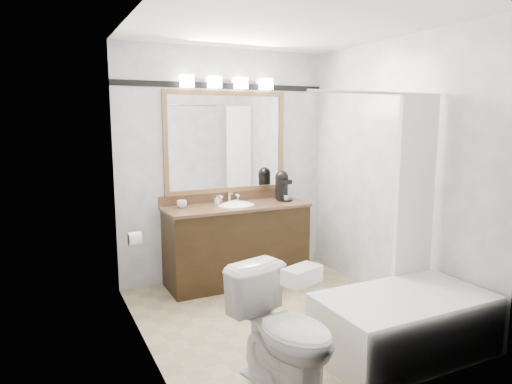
% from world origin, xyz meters
% --- Properties ---
extents(room, '(2.42, 2.62, 2.52)m').
position_xyz_m(room, '(0.00, 0.00, 1.25)').
color(room, tan).
rests_on(room, ground).
extents(vanity, '(1.53, 0.58, 0.97)m').
position_xyz_m(vanity, '(0.00, 1.02, 0.44)').
color(vanity, black).
rests_on(vanity, ground).
extents(mirror, '(1.40, 0.04, 1.10)m').
position_xyz_m(mirror, '(0.00, 1.28, 1.50)').
color(mirror, olive).
rests_on(mirror, room).
extents(vanity_light_bar, '(1.02, 0.14, 0.12)m').
position_xyz_m(vanity_light_bar, '(0.00, 1.23, 2.13)').
color(vanity_light_bar, silver).
rests_on(vanity_light_bar, room).
extents(accent_stripe, '(2.40, 0.01, 0.06)m').
position_xyz_m(accent_stripe, '(0.00, 1.29, 2.10)').
color(accent_stripe, black).
rests_on(accent_stripe, room).
extents(bathtub, '(1.30, 0.75, 1.96)m').
position_xyz_m(bathtub, '(0.55, -0.90, 0.28)').
color(bathtub, white).
rests_on(bathtub, ground).
extents(tp_roll, '(0.11, 0.12, 0.12)m').
position_xyz_m(tp_roll, '(-1.14, 0.66, 0.70)').
color(tp_roll, white).
rests_on(tp_roll, room).
extents(toilet, '(0.63, 0.85, 0.78)m').
position_xyz_m(toilet, '(-0.50, -0.92, 0.39)').
color(toilet, white).
rests_on(toilet, ground).
extents(tissue_box, '(0.27, 0.20, 0.10)m').
position_xyz_m(tissue_box, '(-0.50, -1.12, 0.83)').
color(tissue_box, white).
rests_on(tissue_box, toilet).
extents(coffee_maker, '(0.17, 0.22, 0.33)m').
position_xyz_m(coffee_maker, '(0.58, 1.06, 1.02)').
color(coffee_maker, black).
rests_on(coffee_maker, vanity).
extents(cup_left, '(0.13, 0.13, 0.08)m').
position_xyz_m(cup_left, '(-0.57, 1.12, 0.89)').
color(cup_left, white).
rests_on(cup_left, vanity).
extents(soap_bottle_a, '(0.06, 0.06, 0.09)m').
position_xyz_m(soap_bottle_a, '(-0.17, 1.16, 0.90)').
color(soap_bottle_a, white).
rests_on(soap_bottle_a, vanity).
extents(soap_bar, '(0.10, 0.08, 0.03)m').
position_xyz_m(soap_bar, '(0.03, 1.13, 0.86)').
color(soap_bar, beige).
rests_on(soap_bar, vanity).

